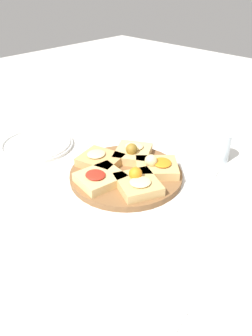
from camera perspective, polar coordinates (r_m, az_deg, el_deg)
The scene contains 11 objects.
ground_plane at distance 0.90m, azimuth 0.00°, elevation -1.58°, with size 3.00×3.00×0.00m, color silver.
serving_board at distance 0.89m, azimuth 0.00°, elevation -1.12°, with size 0.31×0.31×0.02m, color brown.
focaccia_slice_0 at distance 0.95m, azimuth 1.19°, elevation 2.74°, with size 0.14×0.14×0.05m.
focaccia_slice_1 at distance 0.92m, azimuth -4.54°, elevation 1.46°, with size 0.13×0.12×0.03m.
focaccia_slice_2 at distance 0.84m, azimuth -4.58°, elevation -1.74°, with size 0.11×0.12×0.03m.
focaccia_slice_3 at distance 0.82m, azimuth 2.07°, elevation -2.61°, with size 0.14×0.13×0.05m.
focaccia_slice_4 at distance 0.89m, azimuth 5.31°, elevation 0.26°, with size 0.15×0.15×0.05m.
plate_left at distance 1.09m, azimuth -15.32°, elevation 3.96°, with size 0.23×0.23×0.02m.
plate_right at distance 0.92m, azimuth 20.69°, elevation -2.48°, with size 0.19×0.19×0.02m.
water_glass at distance 1.00m, azimuth 15.96°, elevation 3.53°, with size 0.06×0.06×0.09m, color silver.
napkin_stack at distance 0.63m, azimuth 5.40°, elevation -19.56°, with size 0.14×0.12×0.01m, color white.
Camera 1 is at (0.52, -0.54, 0.50)m, focal length 35.00 mm.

